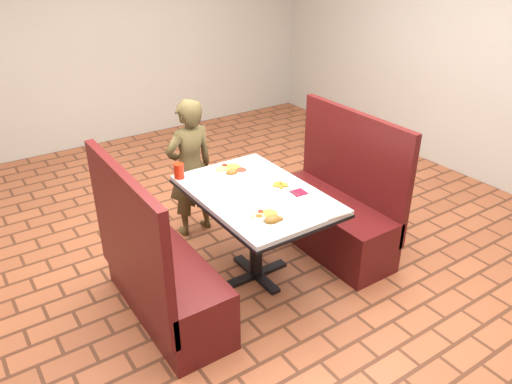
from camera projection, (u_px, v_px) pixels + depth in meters
room at (256, 26)px, 3.09m from camera, size 7.00×7.04×2.82m
dining_table at (256, 204)px, 3.67m from camera, size 0.81×1.21×0.75m
booth_bench_left at (160, 276)px, 3.42m from camera, size 0.47×1.20×1.17m
booth_bench_right at (334, 212)px, 4.21m from camera, size 0.47×1.20×1.17m
diner_person at (190, 168)px, 4.30m from camera, size 0.47×0.33×1.24m
near_dinner_plate at (268, 216)px, 3.26m from camera, size 0.26×0.26×0.08m
far_dinner_plate at (232, 169)px, 3.92m from camera, size 0.29×0.29×0.08m
plantain_plate at (280, 185)px, 3.69m from camera, size 0.18×0.18×0.03m
maroon_napkin at (299, 192)px, 3.61m from camera, size 0.11×0.11×0.00m
spoon_utensil at (293, 192)px, 3.61m from camera, size 0.03×0.12×0.00m
red_tumbler at (179, 171)px, 3.81m from camera, size 0.08×0.08×0.12m
paper_napkin at (333, 211)px, 3.36m from camera, size 0.21×0.17×0.01m
knife_utensil at (276, 219)px, 3.27m from camera, size 0.02×0.17×0.00m
fork_utensil at (277, 213)px, 3.33m from camera, size 0.01×0.15×0.00m
lettuce_shreds at (256, 187)px, 3.69m from camera, size 0.28×0.32×0.00m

